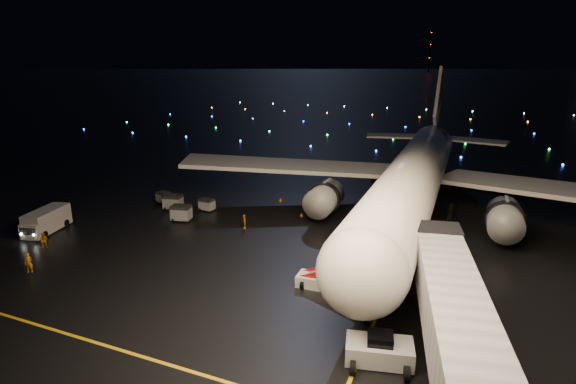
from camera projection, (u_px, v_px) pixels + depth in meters
name	position (u px, v px, depth m)	size (l,w,h in m)	color
ground	(451.00, 88.00, 302.79)	(2000.00, 2000.00, 0.00)	black
lane_centre	(406.00, 244.00, 45.83)	(0.25, 80.00, 0.02)	gold
lane_cross	(91.00, 341.00, 29.93)	(60.00, 0.25, 0.02)	gold
airliner	(420.00, 144.00, 52.77)	(60.23, 57.22, 17.06)	silver
pushback_tug	(379.00, 348.00, 27.64)	(4.11, 2.15, 1.96)	silver
belt_loader	(323.00, 270.00, 36.63)	(6.27, 1.71, 3.04)	silver
service_truck	(47.00, 220.00, 48.94)	(2.15, 6.81, 2.51)	silver
crew_a	(29.00, 263.00, 39.45)	(0.66, 0.43, 1.80)	orange
crew_b	(44.00, 240.00, 44.60)	(0.78, 0.61, 1.60)	orange
crew_c	(244.00, 221.00, 49.85)	(0.95, 0.40, 1.62)	orange
safety_cone_0	(301.00, 214.00, 53.88)	(0.41, 0.41, 0.47)	#F44F00
safety_cone_1	(338.00, 200.00, 59.47)	(0.42, 0.42, 0.48)	#F44F00
safety_cone_2	(281.00, 199.00, 59.62)	(0.44, 0.44, 0.50)	#F44F00
safety_cone_3	(242.00, 178.00, 70.63)	(0.41, 0.41, 0.47)	#F44F00
radio_mast	(430.00, 51.00, 705.74)	(1.80, 1.80, 64.00)	black
taxiway_lights	(411.00, 124.00, 130.83)	(164.00, 92.00, 0.36)	black
baggage_cart_0	(181.00, 213.00, 52.22)	(2.17, 1.52, 1.84)	gray
baggage_cart_1	(207.00, 205.00, 55.82)	(1.76, 1.24, 1.50)	gray
baggage_cart_2	(164.00, 198.00, 58.63)	(1.79, 1.25, 1.52)	gray
baggage_cart_3	(173.00, 202.00, 56.16)	(2.21, 1.55, 1.88)	gray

